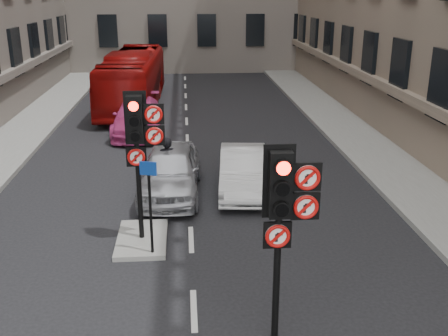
{
  "coord_description": "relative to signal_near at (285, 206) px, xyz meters",
  "views": [
    {
      "loc": [
        -0.08,
        -6.65,
        5.92
      ],
      "look_at": [
        0.65,
        2.85,
        2.6
      ],
      "focal_mm": 42.0,
      "sensor_mm": 36.0,
      "label": 1
    }
  ],
  "objects": [
    {
      "name": "pavement_right",
      "position": [
        5.71,
        11.01,
        -2.5
      ],
      "size": [
        3.0,
        50.0,
        0.16
      ],
      "primitive_type": "cube",
      "color": "gray",
      "rests_on": "ground"
    },
    {
      "name": "signal_far",
      "position": [
        -2.6,
        4.0,
        0.12
      ],
      "size": [
        0.91,
        0.4,
        3.58
      ],
      "color": "black",
      "rests_on": "centre_island"
    },
    {
      "name": "centre_island",
      "position": [
        -2.69,
        4.01,
        -2.52
      ],
      "size": [
        1.2,
        2.0,
        0.12
      ],
      "primitive_type": "cube",
      "color": "gray",
      "rests_on": "ground"
    },
    {
      "name": "info_sign",
      "position": [
        -2.39,
        3.19,
        -1.03
      ],
      "size": [
        0.38,
        0.16,
        2.22
      ],
      "rotation": [
        0.0,
        0.0,
        -0.25
      ],
      "color": "black",
      "rests_on": "centre_island"
    },
    {
      "name": "car_pink",
      "position": [
        -3.55,
        14.17,
        -1.89
      ],
      "size": [
        1.96,
        4.8,
        1.39
      ],
      "primitive_type": "imported",
      "rotation": [
        0.0,
        0.0,
        0.0
      ],
      "color": "#C83B82",
      "rests_on": "ground"
    },
    {
      "name": "motorcyclist",
      "position": [
        -2.14,
        7.23,
        -1.72
      ],
      "size": [
        0.74,
        0.62,
        1.73
      ],
      "primitive_type": "imported",
      "rotation": [
        0.0,
        0.0,
        3.53
      ],
      "color": "black",
      "rests_on": "ground"
    },
    {
      "name": "signal_near",
      "position": [
        0.0,
        0.0,
        0.0
      ],
      "size": [
        0.91,
        0.4,
        3.58
      ],
      "color": "black",
      "rests_on": "ground"
    },
    {
      "name": "car_white",
      "position": [
        0.15,
        7.18,
        -1.94
      ],
      "size": [
        1.74,
        4.04,
        1.29
      ],
      "primitive_type": "imported",
      "rotation": [
        0.0,
        0.0,
        -0.1
      ],
      "color": "silver",
      "rests_on": "ground"
    },
    {
      "name": "motorcycle",
      "position": [
        -1.99,
        6.89,
        -2.14
      ],
      "size": [
        0.59,
        1.52,
        0.89
      ],
      "primitive_type": "imported",
      "rotation": [
        0.0,
        0.0,
        -0.12
      ],
      "color": "black",
      "rests_on": "ground"
    },
    {
      "name": "car_silver",
      "position": [
        -2.03,
        7.1,
        -1.85
      ],
      "size": [
        1.97,
        4.39,
        1.46
      ],
      "primitive_type": "imported",
      "rotation": [
        0.0,
        0.0,
        -0.06
      ],
      "color": "#A8AAB0",
      "rests_on": "ground"
    },
    {
      "name": "bus_red",
      "position": [
        -4.15,
        19.46,
        -1.17
      ],
      "size": [
        2.79,
        10.24,
        2.83
      ],
      "primitive_type": "imported",
      "rotation": [
        0.0,
        0.0,
        -0.04
      ],
      "color": "maroon",
      "rests_on": "ground"
    }
  ]
}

